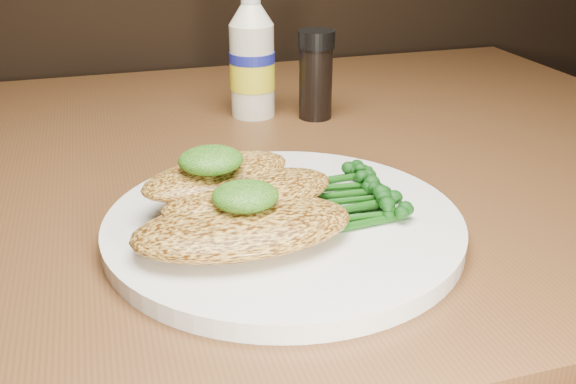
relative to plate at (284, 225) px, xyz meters
name	(u,v)px	position (x,y,z in m)	size (l,w,h in m)	color
plate	(284,225)	(0.00, 0.00, 0.00)	(0.30, 0.30, 0.02)	white
chicken_front	(243,227)	(-0.04, -0.03, 0.02)	(0.17, 0.09, 0.03)	gold
chicken_mid	(249,195)	(-0.03, 0.01, 0.03)	(0.15, 0.08, 0.02)	gold
chicken_back	(217,175)	(-0.05, 0.04, 0.04)	(0.14, 0.07, 0.02)	gold
pesto_front	(245,196)	(-0.04, -0.02, 0.04)	(0.05, 0.05, 0.02)	#093808
pesto_back	(211,160)	(-0.05, 0.03, 0.05)	(0.05, 0.05, 0.02)	#093808
broccolini_bundle	(324,196)	(0.04, 0.01, 0.02)	(0.14, 0.11, 0.02)	#154910
mayo_bottle	(252,53)	(0.05, 0.32, 0.07)	(0.06, 0.06, 0.16)	#F0EACB
pepper_grinder	(316,75)	(0.13, 0.29, 0.05)	(0.05, 0.05, 0.11)	black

